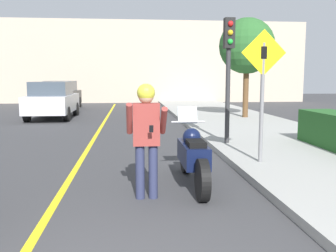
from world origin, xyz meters
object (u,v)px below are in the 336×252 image
(crossing_sign, at_px, (263,83))
(parked_car_silver, at_px, (53,100))
(traffic_light, at_px, (229,56))
(street_tree, at_px, (247,46))
(motorcycle, at_px, (193,156))
(person_biker, at_px, (146,129))
(parked_car_black, at_px, (61,95))

(crossing_sign, distance_m, parked_car_silver, 11.95)
(traffic_light, distance_m, street_tree, 6.87)
(crossing_sign, bearing_deg, parked_car_silver, 121.14)
(motorcycle, height_order, crossing_sign, crossing_sign)
(person_biker, bearing_deg, crossing_sign, 35.29)
(motorcycle, distance_m, parked_car_black, 17.37)
(motorcycle, bearing_deg, parked_car_silver, 112.27)
(person_biker, xyz_separation_m, traffic_light, (2.29, 3.98, 1.32))
(crossing_sign, distance_m, parked_car_black, 16.97)
(person_biker, height_order, crossing_sign, crossing_sign)
(person_biker, bearing_deg, traffic_light, 60.07)
(person_biker, distance_m, crossing_sign, 3.00)
(street_tree, xyz_separation_m, parked_car_silver, (-8.53, 1.55, -2.34))
(person_biker, height_order, street_tree, street_tree)
(motorcycle, height_order, street_tree, street_tree)
(street_tree, xyz_separation_m, parked_car_black, (-9.10, 6.90, -2.34))
(person_biker, xyz_separation_m, crossing_sign, (2.39, 1.69, 0.65))
(crossing_sign, distance_m, traffic_light, 2.39)
(person_biker, relative_size, traffic_light, 0.55)
(street_tree, height_order, parked_car_black, street_tree)
(motorcycle, bearing_deg, person_biker, -141.37)
(parked_car_silver, bearing_deg, parked_car_black, 95.99)
(person_biker, distance_m, parked_car_silver, 12.48)
(person_biker, relative_size, crossing_sign, 0.66)
(parked_car_black, bearing_deg, parked_car_silver, -84.01)
(motorcycle, xyz_separation_m, parked_car_black, (-5.16, 16.59, 0.34))
(parked_car_silver, bearing_deg, crossing_sign, -58.86)
(motorcycle, height_order, person_biker, person_biker)
(motorcycle, xyz_separation_m, traffic_light, (1.47, 3.32, 1.88))
(crossing_sign, height_order, traffic_light, traffic_light)
(traffic_light, bearing_deg, motorcycle, -113.83)
(crossing_sign, relative_size, traffic_light, 0.82)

